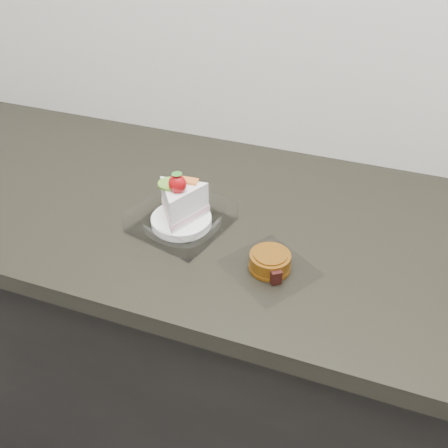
% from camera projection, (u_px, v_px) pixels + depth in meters
% --- Properties ---
extents(counter, '(2.04, 0.64, 0.90)m').
position_uv_depth(counter, '(280.00, 365.00, 1.29)').
color(counter, black).
rests_on(counter, ground).
extents(cake_tray, '(0.20, 0.20, 0.13)m').
position_uv_depth(cake_tray, '(181.00, 212.00, 1.00)').
color(cake_tray, white).
rests_on(cake_tray, counter).
extents(mooncake_wrap, '(0.20, 0.20, 0.04)m').
position_uv_depth(mooncake_wrap, '(270.00, 263.00, 0.91)').
color(mooncake_wrap, white).
rests_on(mooncake_wrap, counter).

